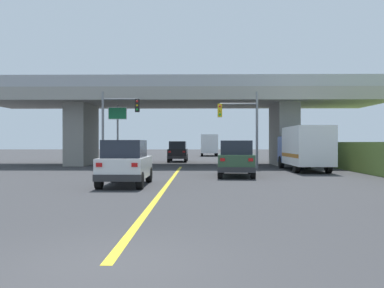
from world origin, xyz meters
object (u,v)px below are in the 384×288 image
traffic_signal_farside (115,119)px  suv_crossing (236,158)px  suv_lead (126,163)px  traffic_signal_nearside (244,121)px  semi_truck_distant (209,145)px  highway_sign (118,122)px  box_truck (304,148)px  sedan_oncoming (178,151)px

traffic_signal_farside → suv_crossing: bearing=-40.4°
suv_lead → traffic_signal_farside: 13.01m
traffic_signal_nearside → semi_truck_distant: 30.18m
highway_sign → semi_truck_distant: bearing=74.1°
suv_crossing → traffic_signal_farside: traffic_signal_farside is taller
suv_lead → traffic_signal_nearside: (6.47, 12.20, 2.44)m
box_truck → sedan_oncoming: (-9.20, 13.72, -0.56)m
suv_crossing → highway_sign: highway_sign is taller
suv_lead → box_truck: 14.48m
sedan_oncoming → suv_crossing: bearing=-77.1°
traffic_signal_nearside → semi_truck_distant: bearing=93.5°
sedan_oncoming → semi_truck_distant: 18.77m
suv_crossing → traffic_signal_nearside: traffic_signal_nearside is taller
suv_lead → sedan_oncoming: size_ratio=0.91×
sedan_oncoming → traffic_signal_nearside: traffic_signal_nearside is taller
sedan_oncoming → traffic_signal_nearside: size_ratio=0.85×
traffic_signal_nearside → highway_sign: traffic_signal_nearside is taller
box_truck → traffic_signal_farside: bearing=170.2°
suv_lead → sedan_oncoming: bearing=87.3°
suv_lead → box_truck: bearing=44.4°
suv_lead → suv_crossing: bearing=45.2°
suv_lead → highway_sign: (-3.17, 14.86, 2.51)m
suv_lead → semi_truck_distant: size_ratio=0.66×
box_truck → traffic_signal_farside: traffic_signal_farside is taller
suv_crossing → traffic_signal_farside: 11.14m
sedan_oncoming → traffic_signal_farside: traffic_signal_farside is taller
suv_crossing → traffic_signal_farside: size_ratio=0.88×
highway_sign → suv_crossing: bearing=-48.0°
suv_crossing → traffic_signal_nearside: bearing=85.2°
suv_crossing → semi_truck_distant: 36.88m
box_truck → traffic_signal_farside: (-13.23, 2.29, 2.04)m
suv_crossing → box_truck: size_ratio=0.68×
suv_lead → highway_sign: highway_sign is taller
traffic_signal_nearside → semi_truck_distant: size_ratio=0.86×
traffic_signal_farside → traffic_signal_nearside: bearing=-1.3°
traffic_signal_nearside → highway_sign: (-9.64, 2.66, 0.07)m
semi_truck_distant → highway_sign: bearing=-105.9°
box_truck → highway_sign: 14.45m
sedan_oncoming → semi_truck_distant: bearing=79.2°
highway_sign → traffic_signal_farside: bearing=-83.5°
highway_sign → sedan_oncoming: bearing=64.4°
box_truck → highway_sign: bearing=160.7°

